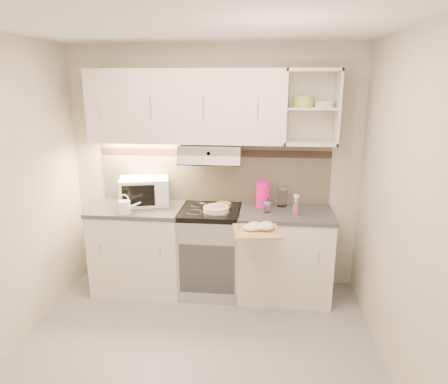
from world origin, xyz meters
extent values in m
plane|color=gray|center=(0.00, 0.00, 0.00)|extent=(3.00, 3.00, 0.00)
cube|color=beige|center=(0.00, 1.40, 1.25)|extent=(3.00, 0.04, 2.50)
cube|color=beige|center=(0.00, -1.40, 1.25)|extent=(3.00, 0.04, 2.50)
cube|color=beige|center=(1.50, 0.00, 1.25)|extent=(0.04, 2.80, 2.50)
cube|color=white|center=(0.00, 0.00, 2.50)|extent=(3.00, 2.80, 0.04)
cube|color=#C6B299|center=(0.00, 1.39, 1.22)|extent=(2.40, 0.02, 0.64)
cube|color=#311F1B|center=(0.00, 1.38, 1.42)|extent=(2.40, 0.01, 0.08)
cube|color=silver|center=(-0.25, 1.23, 1.90)|extent=(1.90, 0.34, 0.70)
cube|color=silver|center=(0.95, 1.23, 1.90)|extent=(0.50, 0.34, 0.70)
cylinder|color=#A0B947|center=(0.87, 1.23, 1.95)|extent=(0.19, 0.19, 0.10)
cylinder|color=silver|center=(1.07, 1.23, 1.93)|extent=(0.18, 0.18, 0.06)
cube|color=#B7B7BC|center=(0.00, 1.20, 1.48)|extent=(0.60, 0.40, 0.12)
cube|color=silver|center=(-0.75, 1.10, 0.43)|extent=(0.90, 0.60, 0.86)
cube|color=#47474C|center=(-0.75, 1.10, 0.88)|extent=(0.92, 0.62, 0.04)
cube|color=silver|center=(0.75, 1.10, 0.43)|extent=(0.90, 0.60, 0.86)
cube|color=#47474C|center=(0.75, 1.10, 0.88)|extent=(0.92, 0.62, 0.04)
cube|color=#B7B7BC|center=(0.00, 1.10, 0.42)|extent=(0.60, 0.58, 0.85)
cube|color=black|center=(0.00, 1.10, 0.88)|extent=(0.60, 0.60, 0.05)
cube|color=white|center=(-0.71, 1.22, 1.04)|extent=(0.57, 0.48, 0.28)
cube|color=black|center=(-0.71, 1.04, 1.04)|extent=(0.31, 0.10, 0.21)
cylinder|color=white|center=(-0.81, 0.88, 0.96)|extent=(0.12, 0.12, 0.13)
cone|color=white|center=(-0.72, 0.88, 0.98)|extent=(0.16, 0.03, 0.10)
torus|color=white|center=(-0.81, 0.88, 1.04)|extent=(0.10, 0.01, 0.10)
cylinder|color=silver|center=(0.07, 1.03, 0.91)|extent=(0.25, 0.25, 0.02)
cylinder|color=silver|center=(0.07, 1.03, 0.92)|extent=(0.25, 0.25, 0.02)
cylinder|color=silver|center=(0.07, 1.03, 0.94)|extent=(0.25, 0.25, 0.02)
cube|color=silver|center=(0.07, 1.03, 0.95)|extent=(0.16, 0.04, 0.01)
cylinder|color=#AA5F40|center=(0.12, 1.20, 0.92)|extent=(0.16, 0.16, 0.04)
cylinder|color=#FC1087|center=(0.51, 1.24, 1.03)|extent=(0.13, 0.13, 0.26)
cube|color=#FC1087|center=(0.57, 1.21, 1.06)|extent=(0.03, 0.04, 0.11)
cylinder|color=white|center=(0.71, 1.28, 0.99)|extent=(0.10, 0.10, 0.18)
cylinder|color=#B7B7BC|center=(0.71, 1.28, 1.09)|extent=(0.11, 0.11, 0.02)
cylinder|color=white|center=(0.56, 1.06, 0.94)|extent=(0.06, 0.06, 0.08)
cylinder|color=#2891CB|center=(0.56, 1.06, 0.99)|extent=(0.07, 0.07, 0.02)
cone|color=pink|center=(0.84, 1.02, 0.97)|extent=(0.08, 0.08, 0.13)
cube|color=tan|center=(0.48, 0.60, 0.87)|extent=(0.45, 0.41, 0.02)
camera|label=1|loc=(0.52, -2.67, 2.12)|focal=32.00mm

